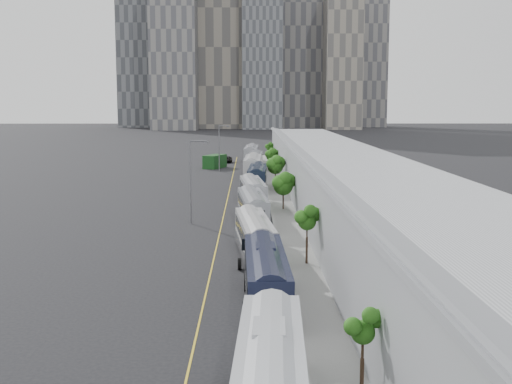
{
  "coord_description": "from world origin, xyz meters",
  "views": [
    {
      "loc": [
        1.47,
        -18.73,
        12.83
      ],
      "look_at": [
        2.22,
        52.37,
        3.0
      ],
      "focal_mm": 45.0,
      "sensor_mm": 36.0,
      "label": 1
    }
  ],
  "objects_px": {
    "bus_2": "(255,239)",
    "bus_8": "(251,156)",
    "bus_3": "(253,211)",
    "bus_7": "(255,162)",
    "bus_6": "(253,169)",
    "shipping_container": "(215,161)",
    "bus_4": "(253,195)",
    "street_lamp_near": "(192,176)",
    "street_lamp_far": "(220,145)",
    "suv": "(227,159)",
    "bus_5": "(258,180)",
    "bus_1": "(266,283)"
  },
  "relations": [
    {
      "from": "bus_2",
      "to": "bus_3",
      "type": "distance_m",
      "value": 14.35
    },
    {
      "from": "bus_4",
      "to": "bus_7",
      "type": "relative_size",
      "value": 1.0
    },
    {
      "from": "bus_6",
      "to": "shipping_container",
      "type": "xyz_separation_m",
      "value": [
        -7.53,
        18.41,
        -0.39
      ]
    },
    {
      "from": "bus_3",
      "to": "suv",
      "type": "bearing_deg",
      "value": 89.65
    },
    {
      "from": "bus_7",
      "to": "bus_2",
      "type": "bearing_deg",
      "value": -87.26
    },
    {
      "from": "shipping_container",
      "to": "street_lamp_near",
      "type": "bearing_deg",
      "value": -66.56
    },
    {
      "from": "bus_4",
      "to": "bus_2",
      "type": "bearing_deg",
      "value": -94.81
    },
    {
      "from": "bus_7",
      "to": "street_lamp_near",
      "type": "distance_m",
      "value": 56.4
    },
    {
      "from": "bus_1",
      "to": "bus_7",
      "type": "xyz_separation_m",
      "value": [
        0.1,
        84.26,
        -0.05
      ]
    },
    {
      "from": "bus_2",
      "to": "bus_3",
      "type": "bearing_deg",
      "value": 85.11
    },
    {
      "from": "bus_4",
      "to": "street_lamp_near",
      "type": "bearing_deg",
      "value": -124.31
    },
    {
      "from": "bus_7",
      "to": "shipping_container",
      "type": "distance_m",
      "value": 9.16
    },
    {
      "from": "bus_6",
      "to": "street_lamp_far",
      "type": "distance_m",
      "value": 13.63
    },
    {
      "from": "bus_5",
      "to": "bus_1",
      "type": "bearing_deg",
      "value": -87.45
    },
    {
      "from": "bus_1",
      "to": "bus_5",
      "type": "relative_size",
      "value": 0.98
    },
    {
      "from": "bus_5",
      "to": "bus_6",
      "type": "distance_m",
      "value": 14.68
    },
    {
      "from": "shipping_container",
      "to": "bus_8",
      "type": "bearing_deg",
      "value": 77.44
    },
    {
      "from": "bus_2",
      "to": "bus_4",
      "type": "bearing_deg",
      "value": 84.79
    },
    {
      "from": "bus_6",
      "to": "street_lamp_near",
      "type": "distance_m",
      "value": 42.4
    },
    {
      "from": "bus_4",
      "to": "bus_5",
      "type": "relative_size",
      "value": 0.96
    },
    {
      "from": "bus_6",
      "to": "street_lamp_far",
      "type": "xyz_separation_m",
      "value": [
        -6.11,
        11.7,
        3.38
      ]
    },
    {
      "from": "bus_3",
      "to": "street_lamp_near",
      "type": "xyz_separation_m",
      "value": [
        -6.44,
        0.63,
        3.69
      ]
    },
    {
      "from": "bus_8",
      "to": "street_lamp_near",
      "type": "bearing_deg",
      "value": -92.8
    },
    {
      "from": "suv",
      "to": "bus_2",
      "type": "bearing_deg",
      "value": -85.71
    },
    {
      "from": "bus_2",
      "to": "street_lamp_far",
      "type": "height_order",
      "value": "street_lamp_far"
    },
    {
      "from": "bus_6",
      "to": "shipping_container",
      "type": "distance_m",
      "value": 19.9
    },
    {
      "from": "bus_4",
      "to": "bus_1",
      "type": "bearing_deg",
      "value": -93.92
    },
    {
      "from": "bus_3",
      "to": "bus_6",
      "type": "bearing_deg",
      "value": 85.11
    },
    {
      "from": "bus_3",
      "to": "street_lamp_far",
      "type": "bearing_deg",
      "value": 91.64
    },
    {
      "from": "bus_4",
      "to": "bus_5",
      "type": "bearing_deg",
      "value": 82.28
    },
    {
      "from": "bus_3",
      "to": "bus_6",
      "type": "xyz_separation_m",
      "value": [
        0.25,
        42.35,
        0.2
      ]
    },
    {
      "from": "bus_3",
      "to": "bus_7",
      "type": "bearing_deg",
      "value": 84.64
    },
    {
      "from": "bus_4",
      "to": "shipping_container",
      "type": "bearing_deg",
      "value": 93.82
    },
    {
      "from": "street_lamp_far",
      "to": "bus_7",
      "type": "bearing_deg",
      "value": 19.73
    },
    {
      "from": "bus_8",
      "to": "street_lamp_near",
      "type": "distance_m",
      "value": 70.97
    },
    {
      "from": "shipping_container",
      "to": "bus_3",
      "type": "bearing_deg",
      "value": -60.54
    },
    {
      "from": "bus_5",
      "to": "suv",
      "type": "height_order",
      "value": "bus_5"
    },
    {
      "from": "bus_2",
      "to": "bus_8",
      "type": "height_order",
      "value": "bus_8"
    },
    {
      "from": "bus_4",
      "to": "bus_7",
      "type": "bearing_deg",
      "value": 84.29
    },
    {
      "from": "bus_1",
      "to": "shipping_container",
      "type": "bearing_deg",
      "value": 94.04
    },
    {
      "from": "bus_1",
      "to": "bus_5",
      "type": "distance_m",
      "value": 55.5
    },
    {
      "from": "bus_8",
      "to": "bus_3",
      "type": "bearing_deg",
      "value": -87.59
    },
    {
      "from": "bus_3",
      "to": "bus_8",
      "type": "bearing_deg",
      "value": 85.38
    },
    {
      "from": "bus_1",
      "to": "suv",
      "type": "distance_m",
      "value": 100.85
    },
    {
      "from": "bus_3",
      "to": "bus_6",
      "type": "distance_m",
      "value": 42.35
    },
    {
      "from": "bus_2",
      "to": "bus_5",
      "type": "bearing_deg",
      "value": 83.71
    },
    {
      "from": "bus_1",
      "to": "bus_3",
      "type": "distance_m",
      "value": 27.82
    },
    {
      "from": "bus_4",
      "to": "street_lamp_near",
      "type": "height_order",
      "value": "street_lamp_near"
    },
    {
      "from": "bus_7",
      "to": "bus_8",
      "type": "bearing_deg",
      "value": 96.05
    },
    {
      "from": "bus_2",
      "to": "suv",
      "type": "height_order",
      "value": "bus_2"
    }
  ]
}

